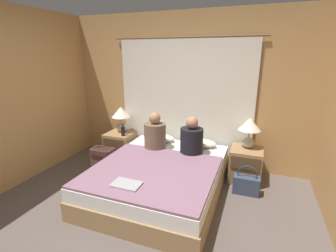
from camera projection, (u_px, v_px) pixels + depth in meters
ground_plane at (125, 238)px, 2.54m from camera, size 16.00×16.00×0.00m
wall_back at (185, 91)px, 4.06m from camera, size 4.15×0.06×2.50m
curtain_panel at (184, 103)px, 4.07m from camera, size 2.47×0.03×2.11m
bed at (160, 178)px, 3.36m from camera, size 1.60×2.01×0.42m
nightstand_left at (121, 146)px, 4.38m from camera, size 0.46×0.47×0.50m
nightstand_right at (246, 165)px, 3.65m from camera, size 0.46×0.47×0.50m
lamp_left at (121, 115)px, 4.28m from camera, size 0.32×0.32×0.46m
lamp_right at (249, 128)px, 3.55m from camera, size 0.32×0.32×0.46m
pillow_left at (159, 138)px, 4.14m from camera, size 0.53×0.28×0.12m
pillow_right at (200, 143)px, 3.90m from camera, size 0.53×0.28×0.12m
blanket_on_bed at (152, 171)px, 3.06m from camera, size 1.54×1.43×0.03m
person_left_in_bed at (155, 134)px, 3.76m from camera, size 0.34×0.34×0.58m
person_right_in_bed at (192, 139)px, 3.57m from camera, size 0.33×0.33×0.57m
beer_bottle_on_left_stand at (123, 131)px, 4.14m from camera, size 0.07×0.07×0.21m
laptop_on_bed at (126, 184)px, 2.71m from camera, size 0.33×0.21×0.02m
backpack_on_floor at (103, 158)px, 3.95m from camera, size 0.36×0.22×0.39m
handbag_on_floor at (246, 184)px, 3.32m from camera, size 0.35×0.15×0.42m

